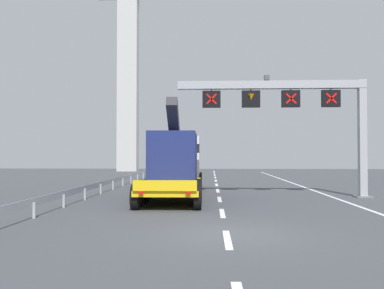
{
  "coord_description": "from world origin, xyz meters",
  "views": [
    {
      "loc": [
        -0.59,
        -12.57,
        2.4
      ],
      "look_at": [
        -1.6,
        10.04,
        2.93
      ],
      "focal_mm": 38.93,
      "sensor_mm": 36.0,
      "label": 1
    }
  ],
  "objects": [
    {
      "name": "ground",
      "position": [
        0.0,
        0.0,
        0.0
      ],
      "size": [
        112.0,
        112.0,
        0.0
      ],
      "primitive_type": "plane",
      "color": "#424449"
    },
    {
      "name": "lane_markings",
      "position": [
        -0.12,
        20.01,
        0.01
      ],
      "size": [
        0.2,
        54.61,
        0.01
      ],
      "color": "silver",
      "rests_on": "ground"
    },
    {
      "name": "edge_line_right",
      "position": [
        6.2,
        12.0,
        0.01
      ],
      "size": [
        0.2,
        63.0,
        0.01
      ],
      "primitive_type": "cube",
      "color": "silver",
      "rests_on": "ground"
    },
    {
      "name": "overhead_lane_gantry",
      "position": [
        4.15,
        11.0,
        5.27
      ],
      "size": [
        10.78,
        0.9,
        6.86
      ],
      "color": "#9EA0A5",
      "rests_on": "ground"
    },
    {
      "name": "heavy_haul_truck_yellow",
      "position": [
        -2.61,
        12.74,
        1.99
      ],
      "size": [
        3.17,
        14.09,
        5.3
      ],
      "color": "yellow",
      "rests_on": "ground"
    },
    {
      "name": "guardrail_left",
      "position": [
        -7.21,
        15.26,
        0.56
      ],
      "size": [
        0.13,
        34.52,
        0.76
      ],
      "color": "#999EA3",
      "rests_on": "ground"
    },
    {
      "name": "bridge_pylon_distant",
      "position": [
        -12.33,
        45.97,
        20.96
      ],
      "size": [
        9.0,
        2.0,
        41.13
      ],
      "color": "#B7B7B2",
      "rests_on": "ground"
    }
  ]
}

